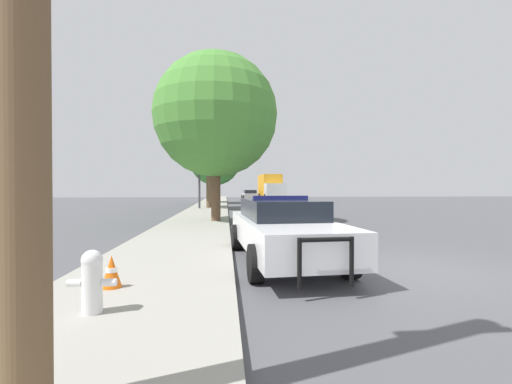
{
  "coord_description": "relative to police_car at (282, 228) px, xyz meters",
  "views": [
    {
      "loc": [
        -3.76,
        -6.59,
        1.68
      ],
      "look_at": [
        -1.59,
        17.71,
        1.38
      ],
      "focal_mm": 24.0,
      "sensor_mm": 36.0,
      "label": 1
    }
  ],
  "objects": [
    {
      "name": "traffic_light",
      "position": [
        -1.91,
        18.31,
        3.08
      ],
      "size": [
        3.51,
        0.35,
        5.29
      ],
      "color": "#424247",
      "rests_on": "sidewalk_left"
    },
    {
      "name": "tree_sidewalk_near",
      "position": [
        -1.75,
        8.44,
        4.32
      ],
      "size": [
        5.79,
        5.79,
        7.85
      ],
      "color": "brown",
      "rests_on": "sidewalk_left"
    },
    {
      "name": "sidewalk_left",
      "position": [
        -2.64,
        -1.15,
        -0.7
      ],
      "size": [
        3.0,
        110.0,
        0.13
      ],
      "color": "#99968C",
      "rests_on": "ground_plane"
    },
    {
      "name": "car_background_distant",
      "position": [
        1.95,
        38.03,
        -0.02
      ],
      "size": [
        2.14,
        4.09,
        1.38
      ],
      "rotation": [
        0.0,
        0.0,
        0.05
      ],
      "color": "#B7B7BC",
      "rests_on": "ground_plane"
    },
    {
      "name": "police_car",
      "position": [
        0.0,
        0.0,
        0.0
      ],
      "size": [
        2.28,
        5.46,
        1.5
      ],
      "rotation": [
        0.0,
        0.0,
        3.21
      ],
      "color": "white",
      "rests_on": "ground_plane"
    },
    {
      "name": "tree_sidewalk_mid",
      "position": [
        -2.6,
        19.15,
        5.23
      ],
      "size": [
        6.36,
        6.36,
        9.04
      ],
      "color": "brown",
      "rests_on": "sidewalk_left"
    },
    {
      "name": "traffic_cone",
      "position": [
        -3.06,
        -2.27,
        -0.38
      ],
      "size": [
        0.31,
        0.31,
        0.5
      ],
      "color": "orange",
      "rests_on": "sidewalk_left"
    },
    {
      "name": "ground_plane",
      "position": [
        2.46,
        -1.15,
        -0.76
      ],
      "size": [
        110.0,
        110.0,
        0.0
      ],
      "primitive_type": "plane",
      "color": "#4F4F54"
    },
    {
      "name": "fire_hydrant",
      "position": [
        -2.94,
        -3.36,
        -0.22
      ],
      "size": [
        0.58,
        0.25,
        0.78
      ],
      "color": "white",
      "rests_on": "sidewalk_left"
    },
    {
      "name": "box_truck",
      "position": [
        4.6,
        36.75,
        1.03
      ],
      "size": [
        2.83,
        8.02,
        3.41
      ],
      "rotation": [
        0.0,
        0.0,
        3.18
      ],
      "color": "silver",
      "rests_on": "ground_plane"
    },
    {
      "name": "tree_sidewalk_far",
      "position": [
        -2.39,
        29.26,
        3.91
      ],
      "size": [
        5.46,
        5.46,
        7.28
      ],
      "color": "#4C3823",
      "rests_on": "sidewalk_left"
    }
  ]
}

